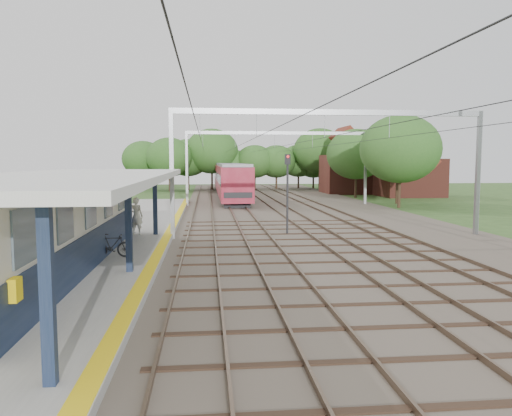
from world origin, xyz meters
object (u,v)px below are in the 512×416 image
signal_post (287,184)px  train (229,178)px  person (136,216)px  bicycle (112,245)px

signal_post → train: bearing=108.0°
person → bicycle: size_ratio=1.23×
bicycle → signal_post: signal_post is taller
bicycle → person: bearing=-3.2°
bicycle → signal_post: 11.31m
train → signal_post: 33.43m
train → signal_post: signal_post is taller
bicycle → train: bearing=-11.3°
person → signal_post: size_ratio=0.43×
person → signal_post: 8.46m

